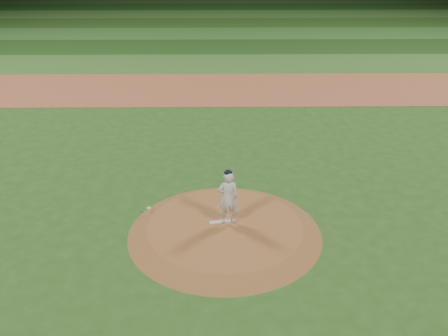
# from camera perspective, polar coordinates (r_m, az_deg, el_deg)

# --- Properties ---
(ground) EXTENTS (120.00, 120.00, 0.00)m
(ground) POSITION_cam_1_polar(r_m,az_deg,el_deg) (14.35, 0.09, -7.46)
(ground) COLOR #28521A
(ground) RESTS_ON ground
(infield_dirt_band) EXTENTS (70.00, 6.00, 0.02)m
(infield_dirt_band) POSITION_cam_1_polar(r_m,az_deg,el_deg) (27.15, -0.30, 9.03)
(infield_dirt_band) COLOR #A05631
(infield_dirt_band) RESTS_ON ground
(outfield_stripe_0) EXTENTS (70.00, 5.00, 0.02)m
(outfield_stripe_0) POSITION_cam_1_polar(r_m,az_deg,el_deg) (32.45, -0.36, 11.84)
(outfield_stripe_0) COLOR #356625
(outfield_stripe_0) RESTS_ON ground
(outfield_stripe_1) EXTENTS (70.00, 5.00, 0.02)m
(outfield_stripe_1) POSITION_cam_1_polar(r_m,az_deg,el_deg) (37.32, -0.41, 13.71)
(outfield_stripe_1) COLOR #1C4114
(outfield_stripe_1) RESTS_ON ground
(outfield_stripe_2) EXTENTS (70.00, 5.00, 0.02)m
(outfield_stripe_2) POSITION_cam_1_polar(r_m,az_deg,el_deg) (42.22, -0.45, 15.14)
(outfield_stripe_2) COLOR #2D6625
(outfield_stripe_2) RESTS_ON ground
(outfield_stripe_3) EXTENTS (70.00, 5.00, 0.02)m
(outfield_stripe_3) POSITION_cam_1_polar(r_m,az_deg,el_deg) (47.15, -0.47, 16.27)
(outfield_stripe_3) COLOR #224817
(outfield_stripe_3) RESTS_ON ground
(outfield_stripe_4) EXTENTS (70.00, 5.00, 0.02)m
(outfield_stripe_4) POSITION_cam_1_polar(r_m,az_deg,el_deg) (52.08, -0.50, 17.19)
(outfield_stripe_4) COLOR #336324
(outfield_stripe_4) RESTS_ON ground
(outfield_stripe_5) EXTENTS (70.00, 5.00, 0.02)m
(outfield_stripe_5) POSITION_cam_1_polar(r_m,az_deg,el_deg) (57.03, -0.52, 17.95)
(outfield_stripe_5) COLOR #173F14
(outfield_stripe_5) RESTS_ON ground
(pitchers_mound) EXTENTS (5.50, 5.50, 0.25)m
(pitchers_mound) POSITION_cam_1_polar(r_m,az_deg,el_deg) (14.28, 0.09, -7.04)
(pitchers_mound) COLOR brown
(pitchers_mound) RESTS_ON ground
(pitching_rubber) EXTENTS (0.65, 0.31, 0.03)m
(pitching_rubber) POSITION_cam_1_polar(r_m,az_deg,el_deg) (14.36, -0.44, -6.15)
(pitching_rubber) COLOR beige
(pitching_rubber) RESTS_ON pitchers_mound
(rosin_bag) EXTENTS (0.13, 0.13, 0.07)m
(rosin_bag) POSITION_cam_1_polar(r_m,az_deg,el_deg) (15.15, -8.58, -4.55)
(rosin_bag) COLOR white
(rosin_bag) RESTS_ON pitchers_mound
(pitcher_on_mound) EXTENTS (0.63, 0.46, 1.66)m
(pitcher_on_mound) POSITION_cam_1_polar(r_m,az_deg,el_deg) (13.95, 0.46, -3.36)
(pitcher_on_mound) COLOR silver
(pitcher_on_mound) RESTS_ON pitchers_mound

